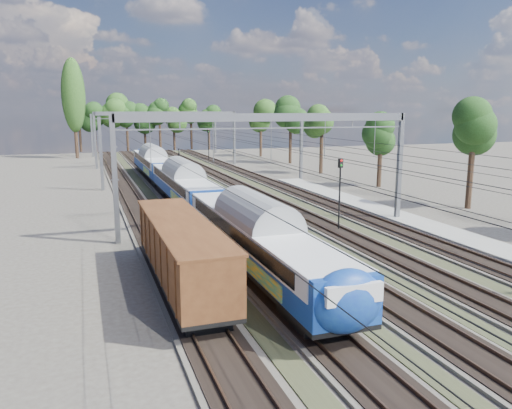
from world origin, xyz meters
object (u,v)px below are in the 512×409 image
object	(u,v)px
emu_train	(184,180)
signal_near	(340,186)
worker	(179,153)
freight_boxcar	(181,250)
signal_far	(209,141)

from	to	relation	value
emu_train	signal_near	bearing A→B (deg)	-55.41
worker	freight_boxcar	bearing A→B (deg)	-169.69
emu_train	freight_boxcar	bearing A→B (deg)	-101.45
emu_train	worker	bearing A→B (deg)	80.02
signal_far	emu_train	bearing A→B (deg)	-118.58
freight_boxcar	signal_far	bearing A→B (deg)	74.92
emu_train	freight_boxcar	distance (m)	22.68
worker	signal_near	world-z (taller)	signal_near
signal_near	signal_far	world-z (taller)	signal_far
freight_boxcar	signal_near	distance (m)	16.40
freight_boxcar	worker	distance (m)	75.99
emu_train	signal_far	xyz separation A→B (m)	(12.38, 40.42, 1.17)
signal_far	freight_boxcar	bearing A→B (deg)	-116.64
signal_near	signal_far	distance (m)	54.06
worker	signal_far	bearing A→B (deg)	-144.72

